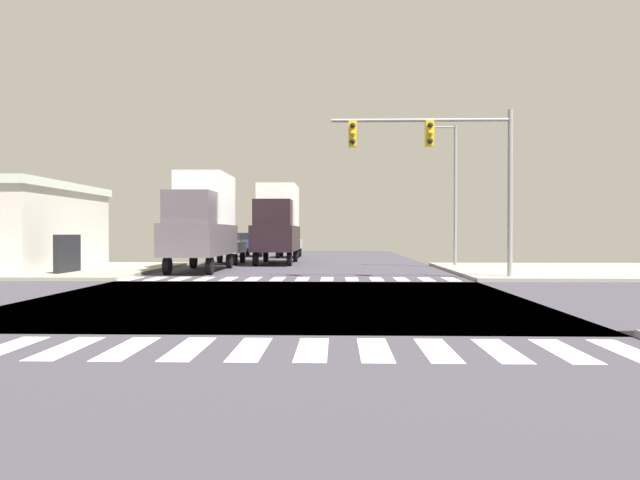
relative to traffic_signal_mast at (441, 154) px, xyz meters
The scene contains 12 objects.
ground 10.44m from the traffic_signal_mast, 129.25° to the right, with size 90.00×90.00×0.05m.
sidewalk_corner_ne 10.04m from the traffic_signal_mast, 34.29° to the left, with size 12.00×12.00×0.14m.
sidewalk_corner_nw 20.04m from the traffic_signal_mast, 165.32° to the left, with size 12.00×12.00×0.14m.
crosswalk_near 16.38m from the traffic_signal_mast, 112.77° to the right, with size 13.50×2.00×0.01m.
crosswalk_far 7.85m from the traffic_signal_mast, behind, with size 13.50×2.00×0.01m.
traffic_signal_mast is the anchor object (origin of this frame).
street_lamp 8.51m from the traffic_signal_mast, 76.70° to the left, with size 1.78×0.32×7.64m.
box_truck_nearside_1 14.84m from the traffic_signal_mast, 122.14° to the left, with size 2.40×7.20×4.85m.
sedan_queued_2 16.54m from the traffic_signal_mast, 132.14° to the left, with size 1.80×4.30×1.88m.
sedan_leading_3 26.27m from the traffic_signal_mast, 114.53° to the left, with size 1.80×4.30×1.88m.
box_truck_trailing_3 12.25m from the traffic_signal_mast, 154.00° to the left, with size 2.40×7.20×4.85m.
sedan_middle_4 23.15m from the traffic_signal_mast, 109.95° to the left, with size 1.80×4.30×1.88m.
Camera 1 is at (1.64, -16.87, 1.88)m, focal length 33.54 mm.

